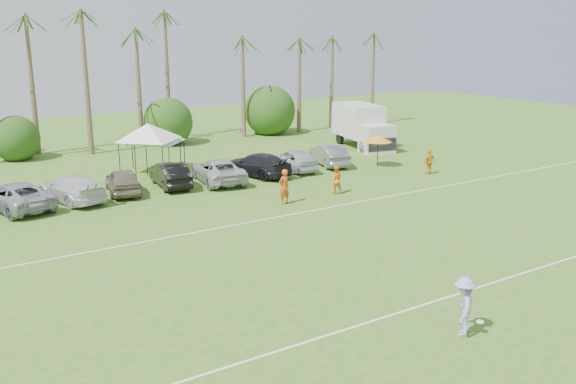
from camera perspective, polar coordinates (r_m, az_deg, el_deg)
ground at (r=21.81m, az=14.55°, el=-11.88°), size 120.00×120.00×0.00m
field_lines at (r=27.30m, az=2.05°, el=-5.95°), size 80.00×12.10×0.01m
palm_tree_4 at (r=52.04m, az=-21.65°, el=11.17°), size 2.40×2.40×8.90m
palm_tree_5 at (r=53.00m, az=-17.42°, el=12.50°), size 2.40×2.40×9.90m
palm_tree_6 at (r=54.24m, az=-13.33°, el=13.70°), size 2.40×2.40×10.90m
palm_tree_7 at (r=55.76m, az=-9.39°, el=14.77°), size 2.40×2.40×11.90m
palm_tree_8 at (r=58.02m, az=-4.68°, el=12.34°), size 2.40×2.40×8.90m
palm_tree_9 at (r=60.56m, az=-0.43°, el=13.29°), size 2.40×2.40×9.90m
palm_tree_10 at (r=63.40m, az=3.49°, el=14.09°), size 2.40×2.40×10.90m
palm_tree_11 at (r=65.87m, az=6.38°, el=14.78°), size 2.40×2.40×11.90m
bush_tree_1 at (r=53.17m, az=-23.42°, el=4.87°), size 4.00×4.00×4.00m
bush_tree_2 at (r=56.42m, az=-11.33°, el=6.25°), size 4.00×4.00×4.00m
bush_tree_3 at (r=60.83m, az=-2.53°, el=7.09°), size 4.00×4.00×4.00m
sideline_player_a at (r=35.40m, az=-0.35°, el=0.48°), size 0.78×0.57×1.97m
sideline_player_b at (r=37.77m, az=4.26°, el=1.10°), size 1.00×0.90×1.68m
sideline_player_c at (r=43.77m, az=12.44°, el=2.63°), size 0.99×0.44×1.67m
box_truck at (r=52.72m, az=6.66°, el=5.93°), size 3.94×7.07×3.44m
canopy_tent_left at (r=43.91m, az=-12.36°, el=5.98°), size 4.80×4.80×3.89m
canopy_tent_right at (r=44.61m, az=-11.58°, el=5.58°), size 4.17×4.17×3.38m
market_umbrella at (r=45.28m, az=8.02°, el=4.73°), size 2.01×2.01×2.24m
frisbee_player at (r=21.29m, az=15.37°, el=-9.75°), size 1.41×1.35×1.93m
parked_car_2 at (r=37.32m, az=-23.06°, el=-0.34°), size 3.61×5.80×1.50m
parked_car_3 at (r=38.00m, az=-18.66°, el=0.31°), size 3.12×5.48×1.50m
parked_car_4 at (r=38.97m, az=-14.47°, el=0.95°), size 2.66×4.67×1.50m
parked_car_5 at (r=40.03m, az=-10.43°, el=1.52°), size 2.17×4.71×1.50m
parked_car_6 at (r=40.76m, az=-6.24°, el=1.91°), size 3.42×5.75×1.50m
parked_car_7 at (r=42.36m, az=-2.77°, el=2.45°), size 3.25×5.51×1.50m
parked_car_8 at (r=43.93m, az=0.61°, el=2.89°), size 2.32×4.58×1.50m
parked_car_9 at (r=45.73m, az=3.66°, el=3.32°), size 2.73×4.80×1.50m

